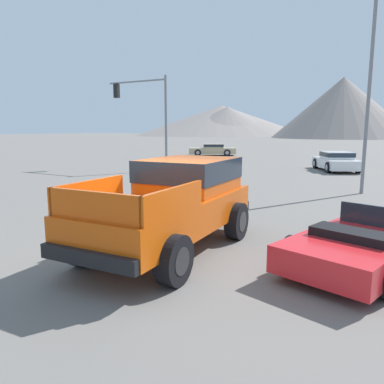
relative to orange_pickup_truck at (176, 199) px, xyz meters
The scene contains 8 objects.
ground_plane 1.29m from the orange_pickup_truck, 104.41° to the right, with size 320.00×320.00×0.00m, color slate.
orange_pickup_truck is the anchor object (origin of this frame).
red_convertible_car 3.95m from the orange_pickup_truck, 13.97° to the left, with size 2.76×4.56×1.08m.
parked_car_white 17.97m from the orange_pickup_truck, 88.79° to the left, with size 3.59×4.51×1.19m.
parked_car_tan 29.04m from the orange_pickup_truck, 115.64° to the left, with size 4.85×3.80×1.12m.
traffic_light_main 16.77m from the orange_pickup_truck, 129.84° to the left, with size 4.53×0.38×5.82m.
street_lamp_post 10.69m from the orange_pickup_truck, 74.04° to the left, with size 0.90×0.24×7.85m.
distant_mountain_range 119.14m from the orange_pickup_truck, 95.96° to the left, with size 168.94×70.24×21.78m.
Camera 1 is at (4.56, -6.16, 2.62)m, focal length 35.00 mm.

